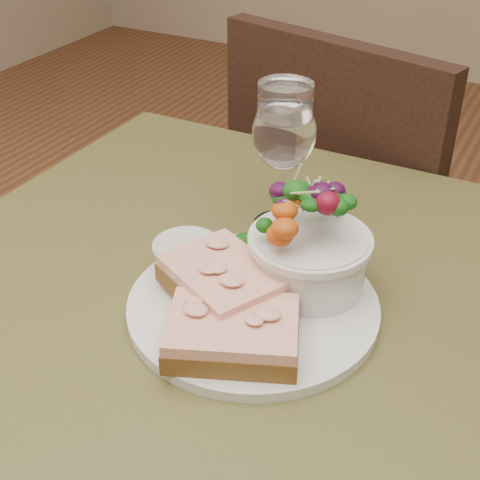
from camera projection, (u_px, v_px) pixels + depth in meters
The scene contains 9 objects.
cafe_table at pixel (241, 374), 0.77m from camera, with size 0.80×0.80×0.75m.
chair_far at pixel (360, 301), 1.46m from camera, with size 0.51×0.51×0.90m.
dinner_plate at pixel (253, 306), 0.71m from camera, with size 0.27×0.27×0.01m, color silver.
sandwich_front at pixel (233, 333), 0.64m from camera, with size 0.15×0.13×0.03m.
sandwich_back at pixel (223, 281), 0.69m from camera, with size 0.15×0.14×0.03m.
ramekin at pixel (187, 256), 0.74m from camera, with size 0.07×0.07×0.04m.
salad_bowl at pixel (310, 238), 0.70m from camera, with size 0.12×0.12×0.13m.
garnish at pixel (227, 243), 0.78m from camera, with size 0.05×0.04×0.02m.
wine_glass at pixel (284, 137), 0.78m from camera, with size 0.08×0.08×0.18m.
Camera 1 is at (0.26, -0.50, 1.20)m, focal length 50.00 mm.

